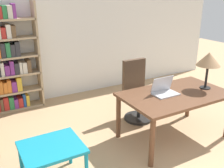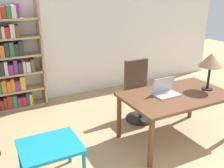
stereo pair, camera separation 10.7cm
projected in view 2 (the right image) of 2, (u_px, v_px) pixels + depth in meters
wall_back at (58, 32)px, 5.15m from camera, size 8.00×0.06×2.70m
desk at (176, 100)px, 3.79m from camera, size 1.55×0.93×0.72m
laptop at (165, 91)px, 3.73m from camera, size 0.36×0.24×0.25m
table_lamp at (211, 61)px, 3.79m from camera, size 0.36×0.36×0.56m
office_chair at (139, 93)px, 4.48m from camera, size 0.50×0.50×1.03m
side_table_blue at (50, 150)px, 2.95m from camera, size 0.67×0.59×0.50m
bookshelf at (10, 61)px, 4.71m from camera, size 0.98×0.28×1.96m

